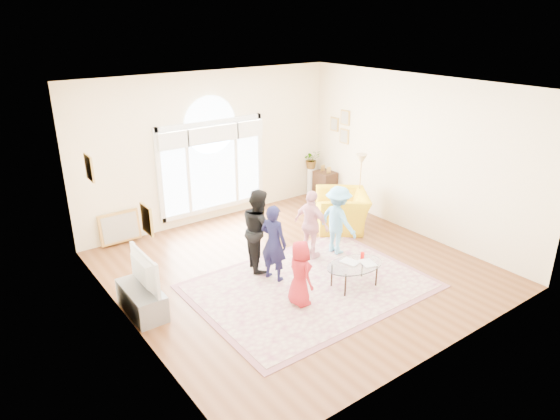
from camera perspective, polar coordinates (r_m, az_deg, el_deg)
ground at (r=9.00m, az=1.90°, el=-6.74°), size 6.00×6.00×0.00m
room_shell at (r=10.65m, az=-7.45°, el=6.71°), size 6.00×6.00×6.00m
area_rug at (r=8.47m, az=3.47°, el=-8.66°), size 3.60×2.60×0.02m
rug_border at (r=8.47m, az=3.47°, el=-8.68°), size 3.80×2.80×0.01m
tv_console at (r=7.98m, az=-15.50°, el=-9.89°), size 0.45×1.00×0.42m
television at (r=7.74m, az=-15.80°, el=-6.77°), size 0.16×0.98×0.56m
coffee_table at (r=8.35m, az=8.53°, el=-6.28°), size 1.08×0.75×0.54m
armchair at (r=10.62m, az=7.11°, el=-0.04°), size 1.52×1.56×0.77m
side_cabinet at (r=12.23m, az=5.15°, el=2.80°), size 0.40×0.50×0.70m
floor_lamp at (r=10.72m, az=9.26°, el=5.13°), size 0.31×0.31×1.51m
plant_pedestal at (r=12.49m, az=3.58°, el=3.25°), size 0.20×0.20×0.70m
potted_plant at (r=12.32m, az=3.64°, el=5.81°), size 0.50×0.46×0.46m
leaning_picture at (r=10.44m, az=-17.64°, el=-3.65°), size 0.80×0.14×0.62m
child_red at (r=7.72m, az=2.31°, el=-7.23°), size 0.39×0.55×1.06m
child_navy at (r=8.36m, az=-0.74°, el=-3.77°), size 0.48×0.57×1.34m
child_black at (r=8.71m, az=-2.40°, el=-2.23°), size 0.75×0.85×1.47m
child_pink at (r=9.13m, az=3.62°, el=-1.69°), size 0.47×0.81×1.30m
child_blue at (r=9.36m, az=6.64°, el=-1.14°), size 0.54×0.88×1.31m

